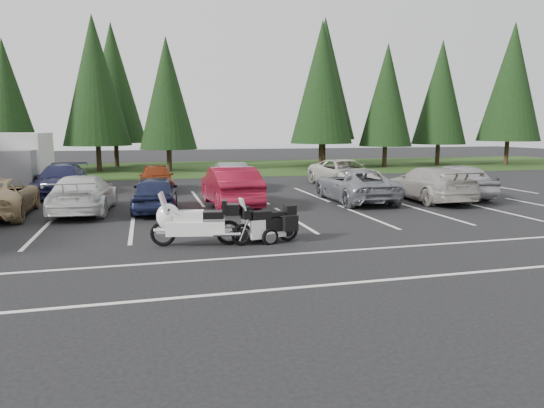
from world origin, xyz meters
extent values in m
plane|color=black|center=(0.00, 0.00, 0.00)|extent=(120.00, 120.00, 0.00)
cube|color=#1F3511|center=(0.00, 24.00, 0.01)|extent=(80.00, 16.00, 0.01)
cube|color=slate|center=(4.00, 55.00, 0.00)|extent=(70.00, 50.00, 0.02)
cube|color=silver|center=(0.00, 2.00, 0.00)|extent=(32.00, 16.00, 0.01)
cylinder|color=#332316|center=(-10.50, 21.40, 1.06)|extent=(0.36, 0.36, 2.11)
cone|color=black|center=(-10.50, 21.40, 5.28)|extent=(3.87, 3.87, 7.48)
cylinder|color=#332316|center=(-5.00, 22.90, 1.31)|extent=(0.36, 0.36, 2.62)
cone|color=black|center=(-5.00, 22.90, 6.54)|extent=(4.80, 4.80, 9.27)
cylinder|color=#332316|center=(0.00, 21.60, 1.13)|extent=(0.36, 0.36, 2.26)
cone|color=black|center=(0.00, 21.60, 5.64)|extent=(4.14, 4.14, 7.99)
cylinder|color=#332316|center=(12.00, 22.10, 1.34)|extent=(0.36, 0.36, 2.69)
cone|color=black|center=(12.00, 22.10, 6.72)|extent=(4.93, 4.93, 9.52)
cylinder|color=#332316|center=(17.50, 21.80, 1.16)|extent=(0.36, 0.36, 2.33)
cone|color=black|center=(17.50, 21.80, 5.82)|extent=(4.27, 4.27, 8.24)
cylinder|color=#332316|center=(23.00, 22.60, 1.24)|extent=(0.36, 0.36, 2.47)
cone|color=black|center=(23.00, 22.60, 6.18)|extent=(4.53, 4.53, 8.76)
cylinder|color=#332316|center=(29.00, 21.30, 1.42)|extent=(0.36, 0.36, 2.83)
cone|color=black|center=(29.00, 21.30, 7.08)|extent=(5.19, 5.19, 10.03)
cylinder|color=#332316|center=(-4.00, 27.50, 1.36)|extent=(0.36, 0.36, 2.71)
cone|color=black|center=(-4.00, 27.50, 6.78)|extent=(4.97, 4.97, 9.61)
cylinder|color=#332316|center=(14.00, 26.80, 1.50)|extent=(0.36, 0.36, 3.00)
cone|color=black|center=(14.00, 26.80, 7.50)|extent=(5.50, 5.50, 10.62)
imported|color=silver|center=(-3.99, 4.33, 0.71)|extent=(2.31, 5.02, 1.42)
imported|color=#181F3E|center=(-1.39, 3.89, 0.69)|extent=(1.91, 4.15, 1.38)
imported|color=maroon|center=(1.59, 4.49, 0.81)|extent=(1.88, 4.96, 1.62)
imported|color=gray|center=(6.99, 4.41, 0.70)|extent=(2.43, 5.11, 1.41)
imported|color=#AAA39C|center=(10.22, 3.79, 0.75)|extent=(2.27, 5.22, 1.49)
imported|color=#9F9FA3|center=(11.99, 4.45, 0.79)|extent=(2.19, 4.74, 1.57)
imported|color=#1B1E45|center=(-5.56, 9.66, 0.72)|extent=(2.16, 5.04, 1.45)
imported|color=maroon|center=(-1.20, 10.05, 0.69)|extent=(1.66, 4.08, 1.39)
imported|color=slate|center=(2.65, 9.85, 0.68)|extent=(1.53, 4.15, 1.36)
imported|color=beige|center=(8.81, 9.80, 0.73)|extent=(2.80, 5.40, 1.45)
camera|label=1|loc=(-1.70, -14.77, 3.11)|focal=32.00mm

